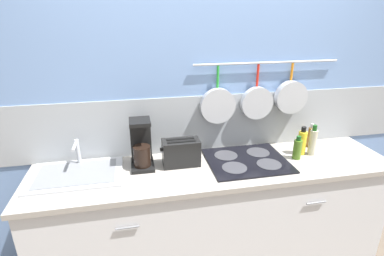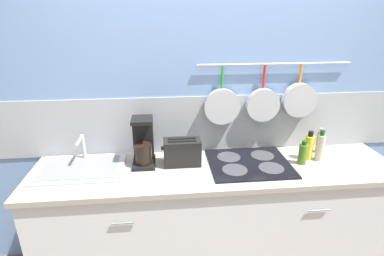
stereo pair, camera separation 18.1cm
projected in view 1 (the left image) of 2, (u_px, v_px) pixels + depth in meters
The scene contains 11 objects.
wall_back at pixel (206, 101), 2.21m from camera, with size 7.20×0.14×2.60m.
cabinet_base at pixel (214, 222), 2.22m from camera, with size 2.46×0.55×0.85m.
countertop at pixel (216, 169), 2.06m from camera, with size 2.50×0.57×0.03m.
sink_basin at pixel (77, 173), 1.95m from camera, with size 0.58×0.40×0.19m.
coffee_maker at pixel (141, 146), 2.03m from camera, with size 0.15×0.21×0.33m.
toaster at pixel (181, 153), 2.05m from camera, with size 0.27×0.13×0.19m.
cooktop at pixel (247, 160), 2.13m from camera, with size 0.56×0.47×0.01m.
bottle_sesame_oil at pixel (297, 149), 2.14m from camera, with size 0.06×0.06×0.17m.
bottle_cooking_wine at pixel (302, 142), 2.21m from camera, with size 0.06×0.06×0.21m.
bottle_hot_sauce at pixel (313, 142), 2.20m from camera, with size 0.05×0.05×0.23m.
bottle_olive_oil at pixel (310, 137), 2.33m from camera, with size 0.05×0.05×0.19m.
Camera 1 is at (-0.53, -1.75, 1.88)m, focal length 28.00 mm.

